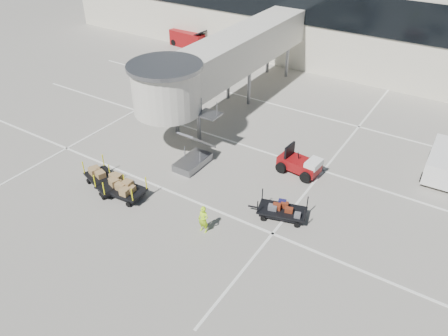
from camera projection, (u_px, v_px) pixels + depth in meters
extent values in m
plane|color=#ACA79A|center=(160.00, 215.00, 24.29)|extent=(140.00, 140.00, 0.00)
cube|color=white|center=(182.00, 196.00, 25.68)|extent=(40.00, 0.15, 0.02)
cube|color=white|center=(243.00, 145.00, 30.56)|extent=(40.00, 0.15, 0.02)
cube|color=white|center=(287.00, 108.00, 35.45)|extent=(40.00, 0.15, 0.02)
cube|color=white|center=(329.00, 164.00, 28.57)|extent=(0.15, 30.00, 0.02)
cube|color=white|center=(144.00, 106.00, 35.75)|extent=(0.15, 30.00, 0.02)
cube|color=beige|center=(352.00, 18.00, 42.99)|extent=(64.00, 12.00, 8.00)
cube|color=black|center=(333.00, 10.00, 37.65)|extent=(64.00, 0.12, 3.20)
cube|color=silver|center=(239.00, 50.00, 34.15)|extent=(3.00, 18.00, 2.80)
cylinder|color=silver|center=(166.00, 90.00, 27.87)|extent=(4.40, 4.40, 3.00)
cylinder|color=slate|center=(165.00, 66.00, 26.98)|extent=(4.80, 4.80, 0.25)
cylinder|color=slate|center=(176.00, 114.00, 31.31)|extent=(0.28, 0.28, 2.90)
cylinder|color=slate|center=(199.00, 121.00, 30.41)|extent=(0.28, 0.28, 2.90)
cylinder|color=slate|center=(228.00, 82.00, 36.19)|extent=(0.28, 0.28, 2.90)
cylinder|color=slate|center=(249.00, 87.00, 35.29)|extent=(0.28, 0.28, 2.90)
cylinder|color=slate|center=(268.00, 57.00, 41.08)|extent=(0.28, 0.28, 2.90)
cylinder|color=slate|center=(287.00, 61.00, 40.18)|extent=(0.28, 0.28, 2.90)
cube|color=slate|center=(193.00, 162.00, 28.27)|extent=(1.40, 2.60, 0.50)
cube|color=slate|center=(197.00, 140.00, 27.93)|extent=(1.20, 2.60, 2.06)
cube|color=slate|center=(209.00, 114.00, 28.21)|extent=(1.40, 1.20, 0.12)
cube|color=maroon|center=(299.00, 164.00, 27.44)|extent=(2.72, 1.49, 0.65)
cube|color=white|center=(314.00, 164.00, 26.70)|extent=(0.87, 1.26, 0.38)
cube|color=black|center=(289.00, 151.00, 27.47)|extent=(0.23, 1.10, 0.98)
cylinder|color=black|center=(281.00, 168.00, 27.56)|extent=(0.72, 0.34, 0.70)
cylinder|color=black|center=(292.00, 158.00, 28.49)|extent=(0.72, 0.34, 0.70)
cylinder|color=black|center=(305.00, 177.00, 26.67)|extent=(0.72, 0.34, 0.70)
cylinder|color=black|center=(316.00, 167.00, 27.60)|extent=(0.72, 0.34, 0.70)
cube|color=black|center=(282.00, 210.00, 23.85)|extent=(2.88, 1.98, 0.10)
cube|color=black|center=(282.00, 213.00, 23.94)|extent=(2.58, 1.72, 0.22)
cube|color=black|center=(253.00, 207.00, 24.31)|extent=(0.61, 0.23, 0.07)
cylinder|color=black|center=(263.00, 219.00, 23.79)|extent=(0.32, 0.20, 0.30)
cylinder|color=black|center=(268.00, 206.00, 24.72)|extent=(0.32, 0.20, 0.30)
cylinder|color=black|center=(297.00, 225.00, 23.34)|extent=(0.32, 0.20, 0.30)
cylinder|color=black|center=(300.00, 212.00, 24.28)|extent=(0.32, 0.20, 0.30)
cylinder|color=black|center=(258.00, 207.00, 23.46)|extent=(0.06, 0.06, 0.79)
cylinder|color=black|center=(262.00, 194.00, 24.40)|extent=(0.06, 0.06, 0.79)
cylinder|color=black|center=(304.00, 216.00, 22.86)|extent=(0.06, 0.06, 0.79)
cylinder|color=black|center=(307.00, 202.00, 23.79)|extent=(0.06, 0.06, 0.79)
cube|color=#181645|center=(296.00, 213.00, 23.41)|extent=(0.40, 0.33, 0.24)
cube|color=#525258|center=(284.00, 206.00, 23.77)|extent=(0.52, 0.44, 0.37)
cube|color=olive|center=(279.00, 211.00, 23.40)|extent=(0.39, 0.33, 0.39)
cube|color=#525258|center=(280.00, 205.00, 23.99)|extent=(0.39, 0.33, 0.22)
cube|color=maroon|center=(279.00, 210.00, 23.48)|extent=(0.42, 0.42, 0.38)
cube|color=#181645|center=(287.00, 208.00, 23.74)|extent=(0.40, 0.41, 0.27)
cube|color=maroon|center=(274.00, 205.00, 23.88)|extent=(0.51, 0.39, 0.32)
cube|color=black|center=(121.00, 188.00, 25.45)|extent=(2.95, 1.63, 0.11)
cube|color=black|center=(122.00, 191.00, 25.55)|extent=(2.65, 1.40, 0.24)
cube|color=black|center=(99.00, 182.00, 26.23)|extent=(0.67, 0.12, 0.08)
cylinder|color=black|center=(102.00, 194.00, 25.59)|extent=(0.33, 0.16, 0.32)
cylinder|color=black|center=(116.00, 183.00, 26.52)|extent=(0.33, 0.16, 0.32)
cylinder|color=black|center=(129.00, 204.00, 24.79)|extent=(0.33, 0.16, 0.32)
cylinder|color=black|center=(142.00, 192.00, 25.73)|extent=(0.33, 0.16, 0.32)
cylinder|color=#F2ED0C|center=(95.00, 181.00, 25.29)|extent=(0.07, 0.07, 0.86)
cylinder|color=#F2ED0C|center=(109.00, 170.00, 26.23)|extent=(0.07, 0.07, 0.86)
cylinder|color=#F2ED0C|center=(132.00, 195.00, 24.20)|extent=(0.07, 0.07, 0.86)
cylinder|color=#F2ED0C|center=(146.00, 183.00, 25.14)|extent=(0.07, 0.07, 0.86)
cube|color=#9D804C|center=(117.00, 184.00, 25.42)|extent=(0.47, 0.40, 0.37)
cube|color=#9D804C|center=(133.00, 190.00, 24.89)|extent=(0.48, 0.49, 0.45)
cube|color=#9D804C|center=(124.00, 184.00, 25.32)|extent=(0.62, 0.56, 0.44)
cube|color=#9D804C|center=(110.00, 178.00, 25.81)|extent=(0.55, 0.42, 0.46)
cube|color=#9D804C|center=(139.00, 187.00, 25.17)|extent=(0.54, 0.54, 0.37)
cube|color=#9D804C|center=(129.00, 193.00, 24.56)|extent=(0.47, 0.47, 0.49)
cube|color=#9D804C|center=(127.00, 188.00, 25.05)|extent=(0.45, 0.38, 0.36)
cube|color=black|center=(105.00, 180.00, 26.14)|extent=(3.18, 2.28, 0.11)
cube|color=black|center=(105.00, 182.00, 26.24)|extent=(2.84, 1.98, 0.24)
cube|color=black|center=(92.00, 169.00, 27.37)|extent=(0.66, 0.29, 0.08)
cylinder|color=black|center=(88.00, 181.00, 26.66)|extent=(0.35, 0.23, 0.33)
cylinder|color=black|center=(108.00, 174.00, 27.33)|extent=(0.35, 0.23, 0.33)
cylinder|color=black|center=(103.00, 197.00, 25.36)|extent=(0.35, 0.23, 0.33)
cylinder|color=black|center=(123.00, 189.00, 26.03)|extent=(0.35, 0.23, 0.33)
cylinder|color=#F2ED0C|center=(83.00, 168.00, 26.46)|extent=(0.07, 0.07, 0.86)
cylinder|color=#F2ED0C|center=(103.00, 161.00, 27.13)|extent=(0.07, 0.07, 0.86)
cylinder|color=#F2ED0C|center=(104.00, 189.00, 24.67)|extent=(0.07, 0.07, 0.86)
cylinder|color=#F2ED0C|center=(124.00, 181.00, 25.34)|extent=(0.07, 0.07, 0.86)
cube|color=#9D804C|center=(93.00, 173.00, 26.27)|extent=(0.73, 0.66, 0.44)
cube|color=#9D804C|center=(101.00, 181.00, 25.60)|extent=(0.48, 0.46, 0.38)
cube|color=#9D804C|center=(116.00, 180.00, 25.63)|extent=(0.54, 0.55, 0.47)
cube|color=#9D804C|center=(110.00, 176.00, 26.05)|extent=(0.71, 0.63, 0.39)
cube|color=#9D804C|center=(98.00, 177.00, 25.92)|extent=(0.52, 0.54, 0.40)
cube|color=#9D804C|center=(98.00, 179.00, 25.66)|extent=(0.54, 0.57, 0.51)
cube|color=#9D804C|center=(99.00, 174.00, 26.12)|extent=(0.58, 0.55, 0.46)
imported|color=#B1EF19|center=(203.00, 219.00, 22.73)|extent=(0.59, 0.40, 1.60)
cube|color=white|center=(444.00, 161.00, 27.07)|extent=(1.91, 4.39, 1.40)
cube|color=white|center=(447.00, 151.00, 28.61)|extent=(1.69, 0.55, 0.81)
cube|color=black|center=(446.00, 155.00, 27.00)|extent=(1.87, 2.77, 0.56)
cylinder|color=black|center=(422.00, 177.00, 26.76)|extent=(0.24, 0.62, 0.61)
cylinder|color=black|center=(431.00, 156.00, 28.82)|extent=(0.24, 0.62, 0.61)
cube|color=maroon|center=(189.00, 39.00, 47.63)|extent=(4.42, 2.20, 1.68)
cube|color=black|center=(202.00, 32.00, 46.05)|extent=(1.22, 1.67, 0.60)
cylinder|color=black|center=(174.00, 42.00, 48.21)|extent=(0.70, 0.34, 0.67)
cylinder|color=black|center=(184.00, 39.00, 49.23)|extent=(0.70, 0.34, 0.67)
cylinder|color=black|center=(195.00, 48.00, 46.59)|extent=(0.70, 0.34, 0.67)
cylinder|color=black|center=(205.00, 45.00, 47.61)|extent=(0.70, 0.34, 0.67)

